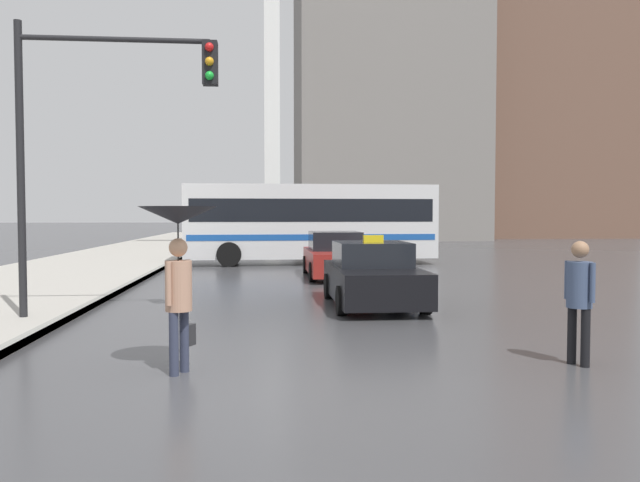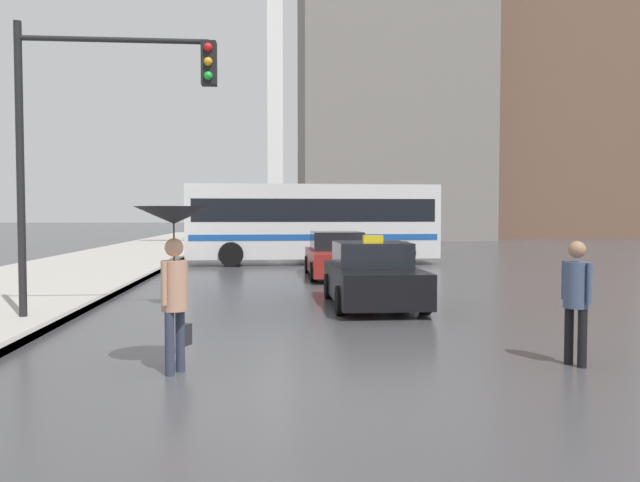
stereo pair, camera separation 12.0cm
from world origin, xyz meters
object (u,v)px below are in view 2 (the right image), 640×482
sedan_red (337,256)px  monument_cross (275,36)px  pedestrian_man (576,292)px  traffic_light (101,115)px  taxi (372,276)px  city_bus (312,220)px  pedestrian_with_umbrella (174,244)px

sedan_red → monument_cross: size_ratio=0.21×
pedestrian_man → traffic_light: size_ratio=0.30×
pedestrian_man → taxi: bearing=175.5°
sedan_red → city_bus: city_bus is taller
pedestrian_with_umbrella → monument_cross: (1.55, 28.83, 10.75)m
traffic_light → monument_cross: size_ratio=0.25×
pedestrian_with_umbrella → pedestrian_man: pedestrian_with_umbrella is taller
taxi → city_bus: size_ratio=0.40×
taxi → sedan_red: (-0.11, 6.35, 0.02)m
city_bus → monument_cross: bearing=-174.6°
pedestrian_with_umbrella → traffic_light: (-1.90, 3.88, 2.21)m
taxi → traffic_light: bearing=18.5°
taxi → traffic_light: size_ratio=0.74×
traffic_light → city_bus: bearing=70.5°
taxi → traffic_light: (-5.38, -1.80, 3.21)m
sedan_red → pedestrian_with_umbrella: pedestrian_with_umbrella is taller
pedestrian_with_umbrella → sedan_red: bearing=12.3°
pedestrian_with_umbrella → monument_cross: size_ratio=0.10×
taxi → pedestrian_with_umbrella: pedestrian_with_umbrella is taller
taxi → monument_cross: (-1.93, 23.15, 11.76)m
taxi → pedestrian_with_umbrella: 6.74m
sedan_red → traffic_light: traffic_light is taller
pedestrian_with_umbrella → traffic_light: 4.85m
sedan_red → traffic_light: size_ratio=0.82×
traffic_light → taxi: bearing=18.5°
pedestrian_man → pedestrian_with_umbrella: bearing=-112.3°
sedan_red → monument_cross: monument_cross is taller
city_bus → pedestrian_with_umbrella: city_bus is taller
pedestrian_man → monument_cross: size_ratio=0.08×
city_bus → traffic_light: (-4.86, -13.68, 2.08)m
taxi → city_bus: (-0.52, 11.88, 1.14)m
sedan_red → pedestrian_man: bearing=99.0°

